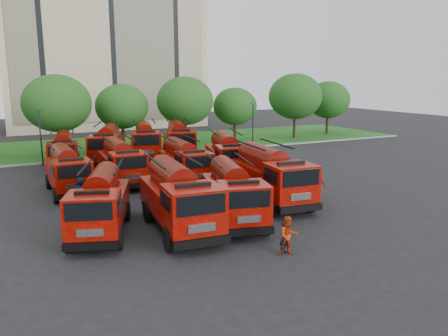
% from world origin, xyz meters
% --- Properties ---
extents(ground, '(140.00, 140.00, 0.00)m').
position_xyz_m(ground, '(0.00, 0.00, 0.00)').
color(ground, black).
rests_on(ground, ground).
extents(lawn, '(70.00, 16.00, 0.12)m').
position_xyz_m(lawn, '(0.00, 26.00, 0.06)').
color(lawn, '#175316').
rests_on(lawn, ground).
extents(curb, '(70.00, 0.30, 0.14)m').
position_xyz_m(curb, '(0.00, 17.90, 0.07)').
color(curb, gray).
rests_on(curb, ground).
extents(apartment_building, '(30.00, 14.18, 25.00)m').
position_xyz_m(apartment_building, '(2.00, 47.94, 12.50)').
color(apartment_building, beige).
rests_on(apartment_building, ground).
extents(tree_2, '(6.72, 6.72, 8.22)m').
position_xyz_m(tree_2, '(-8.00, 21.50, 5.35)').
color(tree_2, '#382314').
rests_on(tree_2, ground).
extents(tree_3, '(5.88, 5.88, 7.19)m').
position_xyz_m(tree_3, '(-1.00, 24.00, 4.68)').
color(tree_3, '#382314').
rests_on(tree_3, ground).
extents(tree_4, '(6.55, 6.55, 8.01)m').
position_xyz_m(tree_4, '(6.00, 22.50, 5.22)').
color(tree_4, '#382314').
rests_on(tree_4, ground).
extents(tree_5, '(5.46, 5.46, 6.68)m').
position_xyz_m(tree_5, '(13.00, 23.50, 4.35)').
color(tree_5, '#382314').
rests_on(tree_5, ground).
extents(tree_6, '(6.89, 6.89, 8.42)m').
position_xyz_m(tree_6, '(21.00, 22.00, 5.49)').
color(tree_6, '#382314').
rests_on(tree_6, ground).
extents(tree_7, '(6.05, 6.05, 7.39)m').
position_xyz_m(tree_7, '(28.00, 24.00, 4.82)').
color(tree_7, '#382314').
rests_on(tree_7, ground).
extents(lamp_post_0, '(0.60, 0.25, 5.11)m').
position_xyz_m(lamp_post_0, '(-10.00, 17.20, 2.90)').
color(lamp_post_0, black).
rests_on(lamp_post_0, ground).
extents(lamp_post_1, '(0.60, 0.25, 5.11)m').
position_xyz_m(lamp_post_1, '(12.00, 17.20, 2.90)').
color(lamp_post_1, black).
rests_on(lamp_post_1, ground).
extents(fire_truck_0, '(4.45, 7.34, 3.17)m').
position_xyz_m(fire_truck_0, '(-8.52, -3.06, 1.59)').
color(fire_truck_0, black).
rests_on(fire_truck_0, ground).
extents(fire_truck_1, '(3.25, 7.82, 3.48)m').
position_xyz_m(fire_truck_1, '(-4.80, -4.44, 1.75)').
color(fire_truck_1, black).
rests_on(fire_truck_1, ground).
extents(fire_truck_2, '(4.04, 7.41, 3.20)m').
position_xyz_m(fire_truck_2, '(-1.58, -4.39, 1.61)').
color(fire_truck_2, black).
rests_on(fire_truck_2, ground).
extents(fire_truck_3, '(3.38, 7.93, 3.51)m').
position_xyz_m(fire_truck_3, '(2.28, -2.10, 1.77)').
color(fire_truck_3, black).
rests_on(fire_truck_3, ground).
extents(fire_truck_4, '(2.69, 6.96, 3.14)m').
position_xyz_m(fire_truck_4, '(-9.08, 6.15, 1.58)').
color(fire_truck_4, black).
rests_on(fire_truck_4, ground).
extents(fire_truck_5, '(2.73, 7.15, 3.23)m').
position_xyz_m(fire_truck_5, '(-5.10, 7.14, 1.63)').
color(fire_truck_5, black).
rests_on(fire_truck_5, ground).
extents(fire_truck_6, '(2.81, 7.05, 3.16)m').
position_xyz_m(fire_truck_6, '(-0.67, 5.49, 1.59)').
color(fire_truck_6, black).
rests_on(fire_truck_6, ground).
extents(fire_truck_7, '(4.42, 7.88, 3.40)m').
position_xyz_m(fire_truck_7, '(3.11, 5.74, 1.71)').
color(fire_truck_7, black).
rests_on(fire_truck_7, ground).
extents(fire_truck_8, '(3.28, 7.14, 3.13)m').
position_xyz_m(fire_truck_8, '(-8.36, 14.95, 1.58)').
color(fire_truck_8, black).
rests_on(fire_truck_8, ground).
extents(fire_truck_9, '(4.86, 8.04, 3.47)m').
position_xyz_m(fire_truck_9, '(-4.41, 15.59, 1.74)').
color(fire_truck_9, black).
rests_on(fire_truck_9, ground).
extents(fire_truck_10, '(4.35, 8.10, 3.51)m').
position_xyz_m(fire_truck_10, '(-0.67, 16.21, 1.76)').
color(fire_truck_10, black).
rests_on(fire_truck_10, ground).
extents(fire_truck_11, '(4.59, 8.19, 3.54)m').
position_xyz_m(fire_truck_11, '(2.52, 15.41, 1.78)').
color(fire_truck_11, black).
rests_on(fire_truck_11, ground).
extents(firefighter_0, '(0.67, 0.64, 1.48)m').
position_xyz_m(firefighter_0, '(-1.61, -9.54, 0.00)').
color(firefighter_0, black).
rests_on(firefighter_0, ground).
extents(firefighter_1, '(0.97, 0.68, 1.82)m').
position_xyz_m(firefighter_1, '(-1.54, -9.76, 0.00)').
color(firefighter_1, '#B02E0D').
rests_on(firefighter_1, ground).
extents(firefighter_2, '(1.05, 1.32, 1.98)m').
position_xyz_m(firefighter_2, '(5.21, -3.21, 0.00)').
color(firefighter_2, '#B02E0D').
rests_on(firefighter_2, ground).
extents(firefighter_3, '(1.18, 0.94, 1.62)m').
position_xyz_m(firefighter_3, '(2.78, -2.00, 0.00)').
color(firefighter_3, black).
rests_on(firefighter_3, ground).
extents(firefighter_4, '(1.04, 1.06, 1.84)m').
position_xyz_m(firefighter_4, '(-8.77, 2.30, 0.00)').
color(firefighter_4, black).
rests_on(firefighter_4, ground).
extents(firefighter_5, '(1.58, 0.90, 1.61)m').
position_xyz_m(firefighter_5, '(3.42, 3.75, 0.00)').
color(firefighter_5, '#B02E0D').
rests_on(firefighter_5, ground).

